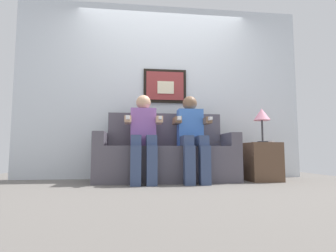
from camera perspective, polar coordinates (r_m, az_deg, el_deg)
ground_plane at (r=3.25m, az=0.32°, el=-12.12°), size 5.47×5.47×0.00m
back_wall_assembly at (r=4.09m, az=-1.01°, el=7.57°), size 4.21×0.10×2.60m
couch at (r=3.55m, az=-0.34°, el=-6.51°), size 1.81×0.58×0.90m
person_on_left at (r=3.37m, az=-5.16°, el=-1.55°), size 0.46×0.56×1.11m
person_on_right at (r=3.44m, az=5.02°, el=-1.63°), size 0.46×0.56×1.11m
side_table_right at (r=3.80m, az=19.12°, el=-7.08°), size 0.40×0.40×0.50m
table_lamp at (r=3.86m, az=19.04°, el=2.00°), size 0.22×0.22×0.46m
spare_remote_on_table at (r=3.78m, az=20.73°, el=-3.10°), size 0.04×0.13×0.02m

